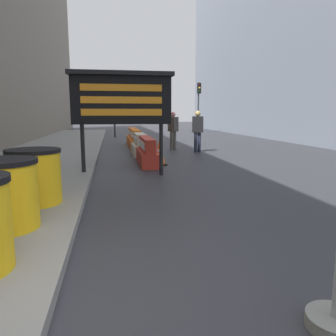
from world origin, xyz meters
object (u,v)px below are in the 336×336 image
at_px(jersey_barrier_orange_near, 136,140).
at_px(message_board, 122,99).
at_px(barrel_drum_middle, 4,194).
at_px(jersey_barrier_red_striped, 147,153).
at_px(traffic_cone_near, 159,153).
at_px(traffic_light_near_curb, 114,97).
at_px(jersey_barrier_cream, 140,146).
at_px(jersey_barrier_orange_far, 133,137).
at_px(traffic_light_far_side, 199,97).
at_px(pedestrian_worker, 198,128).
at_px(pedestrian_passerby, 173,127).
at_px(barrel_drum_back, 34,176).

bearing_deg(jersey_barrier_orange_near, message_board, -96.99).
height_order(message_board, jersey_barrier_orange_near, message_board).
relative_size(barrel_drum_middle, jersey_barrier_red_striped, 0.40).
xyz_separation_m(traffic_cone_near, traffic_light_near_curb, (-1.22, 12.52, 2.25)).
height_order(jersey_barrier_cream, traffic_light_near_curb, traffic_light_near_curb).
bearing_deg(jersey_barrier_cream, barrel_drum_middle, -106.38).
xyz_separation_m(message_board, jersey_barrier_orange_near, (0.80, 6.54, -1.54)).
height_order(jersey_barrier_orange_far, traffic_light_near_curb, traffic_light_near_curb).
distance_m(jersey_barrier_red_striped, traffic_light_near_curb, 12.58).
bearing_deg(traffic_light_near_curb, traffic_light_far_side, 29.86).
bearing_deg(pedestrian_worker, barrel_drum_middle, 72.79).
bearing_deg(barrel_drum_middle, traffic_light_near_curb, 85.07).
bearing_deg(jersey_barrier_cream, pedestrian_passerby, 48.32).
distance_m(jersey_barrier_red_striped, traffic_cone_near, 0.41).
distance_m(jersey_barrier_orange_far, pedestrian_worker, 4.53).
xyz_separation_m(barrel_drum_middle, jersey_barrier_cream, (2.42, 8.23, -0.22)).
bearing_deg(traffic_light_far_side, message_board, -110.58).
distance_m(jersey_barrier_cream, traffic_light_far_side, 15.35).
bearing_deg(jersey_barrier_red_striped, barrel_drum_middle, -112.52).
height_order(jersey_barrier_orange_far, traffic_cone_near, jersey_barrier_orange_far).
relative_size(barrel_drum_back, jersey_barrier_orange_far, 0.50).
bearing_deg(barrel_drum_middle, traffic_light_far_side, 69.14).
relative_size(jersey_barrier_cream, traffic_light_near_curb, 0.48).
xyz_separation_m(barrel_drum_back, message_board, (1.51, 2.80, 1.34)).
height_order(barrel_drum_middle, pedestrian_passerby, pedestrian_passerby).
height_order(jersey_barrier_cream, pedestrian_passerby, pedestrian_passerby).
bearing_deg(jersey_barrier_red_striped, pedestrian_worker, 50.65).
distance_m(barrel_drum_back, pedestrian_passerby, 9.71).
bearing_deg(pedestrian_passerby, traffic_light_far_side, 128.41).
bearing_deg(jersey_barrier_orange_far, traffic_light_far_side, 57.88).
xyz_separation_m(jersey_barrier_red_striped, jersey_barrier_orange_far, (-0.00, 6.71, 0.01)).
bearing_deg(barrel_drum_back, jersey_barrier_orange_near, 76.12).
relative_size(jersey_barrier_orange_far, pedestrian_worker, 1.05).
xyz_separation_m(jersey_barrier_cream, traffic_light_far_side, (6.01, 13.89, 2.56)).
distance_m(jersey_barrier_cream, jersey_barrier_orange_near, 2.28).
height_order(jersey_barrier_red_striped, jersey_barrier_cream, jersey_barrier_red_striped).
relative_size(jersey_barrier_red_striped, jersey_barrier_orange_far, 1.24).
bearing_deg(traffic_cone_near, traffic_light_near_curb, 95.55).
bearing_deg(barrel_drum_back, traffic_cone_near, 59.20).
relative_size(jersey_barrier_cream, jersey_barrier_orange_far, 0.98).
xyz_separation_m(barrel_drum_middle, jersey_barrier_red_striped, (2.42, 5.83, -0.21)).
xyz_separation_m(barrel_drum_back, jersey_barrier_orange_far, (2.31, 11.37, -0.20)).
bearing_deg(jersey_barrier_orange_far, jersey_barrier_cream, -90.00).
height_order(barrel_drum_middle, traffic_cone_near, barrel_drum_middle).
relative_size(traffic_light_near_curb, pedestrian_worker, 2.15).
xyz_separation_m(traffic_cone_near, traffic_light_far_side, (5.64, 16.46, 2.53)).
height_order(traffic_cone_near, pedestrian_worker, pedestrian_worker).
bearing_deg(jersey_barrier_red_striped, jersey_barrier_orange_far, 90.00).
xyz_separation_m(message_board, traffic_light_far_side, (6.81, 18.15, 1.00)).
height_order(traffic_light_near_curb, pedestrian_worker, traffic_light_near_curb).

